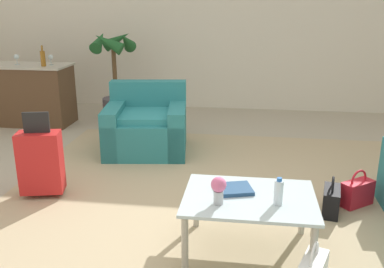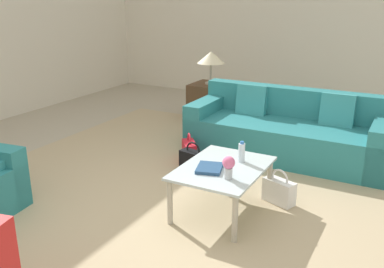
% 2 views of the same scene
% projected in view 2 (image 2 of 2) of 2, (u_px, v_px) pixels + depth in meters
% --- Properties ---
extents(ground_plane, '(12.00, 12.00, 0.00)m').
position_uv_depth(ground_plane, '(155.00, 217.00, 3.98)').
color(ground_plane, '#A89E89').
extents(wall_right, '(0.12, 8.00, 3.10)m').
position_uv_depth(wall_right, '(306.00, 19.00, 7.72)').
color(wall_right, silver).
rests_on(wall_right, ground).
extents(area_rug, '(5.20, 4.40, 0.01)m').
position_uv_depth(area_rug, '(170.00, 188.00, 4.57)').
color(area_rug, tan).
rests_on(area_rug, ground).
extents(couch, '(0.95, 2.46, 0.84)m').
position_uv_depth(couch, '(288.00, 133.00, 5.45)').
color(couch, teal).
rests_on(couch, ground).
extents(coffee_table, '(0.97, 0.72, 0.46)m').
position_uv_depth(coffee_table, '(223.00, 173.00, 3.96)').
color(coffee_table, silver).
rests_on(coffee_table, ground).
extents(water_bottle, '(0.06, 0.06, 0.20)m').
position_uv_depth(water_bottle, '(242.00, 152.00, 4.03)').
color(water_bottle, silver).
rests_on(water_bottle, coffee_table).
extents(coffee_table_book, '(0.32, 0.29, 0.03)m').
position_uv_depth(coffee_table_book, '(209.00, 168.00, 3.87)').
color(coffee_table_book, navy).
rests_on(coffee_table_book, coffee_table).
extents(flower_vase, '(0.11, 0.11, 0.21)m').
position_uv_depth(flower_vase, '(229.00, 165.00, 3.65)').
color(flower_vase, '#B2B7BC').
rests_on(flower_vase, coffee_table).
extents(side_table, '(0.59, 0.59, 0.59)m').
position_uv_depth(side_table, '(210.00, 102.00, 7.01)').
color(side_table, '#513823').
rests_on(side_table, ground).
extents(table_lamp, '(0.44, 0.44, 0.52)m').
position_uv_depth(table_lamp, '(211.00, 58.00, 6.79)').
color(table_lamp, '#ADA899').
rests_on(table_lamp, side_table).
extents(handbag_black, '(0.20, 0.34, 0.36)m').
position_uv_depth(handbag_black, '(193.00, 161.00, 4.98)').
color(handbag_black, black).
rests_on(handbag_black, ground).
extents(handbag_white, '(0.24, 0.35, 0.36)m').
position_uv_depth(handbag_white, '(279.00, 191.00, 4.21)').
color(handbag_white, white).
rests_on(handbag_white, ground).
extents(handbag_red, '(0.34, 0.31, 0.36)m').
position_uv_depth(handbag_red, '(189.00, 151.00, 5.29)').
color(handbag_red, red).
rests_on(handbag_red, ground).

